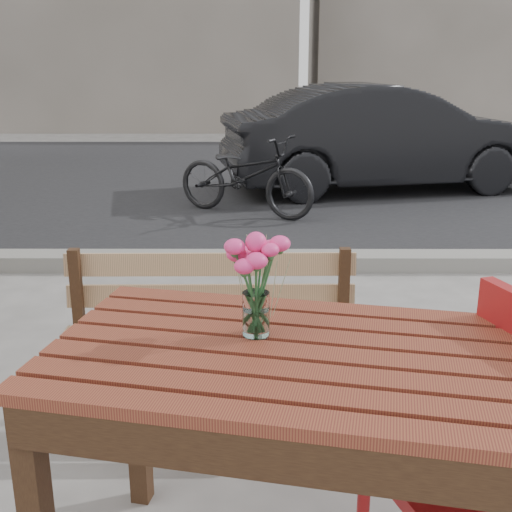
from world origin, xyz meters
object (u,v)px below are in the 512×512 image
Objects in this scene: bicycle at (245,175)px; red_chair at (488,439)px; main_vase at (256,272)px; parked_car at (384,138)px; main_table at (294,395)px.

red_chair is at bearing -141.68° from bicycle.
main_vase is (-0.64, 0.10, 0.46)m from red_chair.
parked_car is at bearing -21.61° from bicycle.
red_chair is 0.59× the size of bicycle.
red_chair is at bearing 160.14° from parked_car.
parked_car is at bearing 76.05° from main_vase.
bicycle is (-0.12, 4.90, -0.58)m from main_vase.
red_chair reaches higher than main_table.
parked_car is (0.91, 6.33, 0.10)m from red_chair.
main_table is at bearing -107.81° from red_chair.
main_table is at bearing -43.76° from main_vase.
main_vase is at bearing -116.63° from red_chair.
red_chair is at bearing 12.18° from main_table.
bicycle reaches higher than main_table.
red_chair is 0.24× the size of parked_car.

